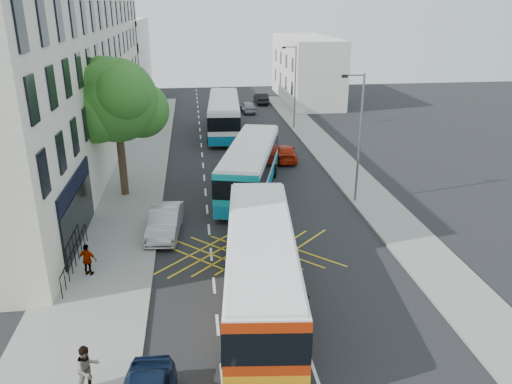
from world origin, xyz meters
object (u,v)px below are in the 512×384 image
object	(u,v)px
distant_car_silver	(247,107)
motorbike	(300,307)
bus_near	(261,266)
lamp_far	(294,83)
parked_car_silver	(165,222)
bus_mid	(250,167)
lamp_near	(359,132)
pedestrian_near	(88,369)
red_hatchback	(285,153)
street_tree	(116,101)
distant_car_grey	(226,105)
distant_car_dark	(261,98)
bus_far	(224,115)
pedestrian_far	(88,260)

from	to	relation	value
distant_car_silver	motorbike	bearing A→B (deg)	80.49
bus_near	lamp_far	bearing A→B (deg)	82.32
parked_car_silver	bus_mid	bearing A→B (deg)	53.76
lamp_near	pedestrian_near	bearing A→B (deg)	-132.07
motorbike	red_hatchback	world-z (taller)	motorbike
bus_near	motorbike	bearing A→B (deg)	-51.46
street_tree	distant_car_grey	world-z (taller)	street_tree
parked_car_silver	distant_car_dark	xyz separation A→B (m)	(10.46, 37.31, -0.08)
bus_far	distant_car_dark	world-z (taller)	bus_far
bus_near	distant_car_silver	xyz separation A→B (m)	(3.78, 39.46, -1.09)
distant_car_grey	pedestrian_far	size ratio (longest dim) A/B	2.90
parked_car_silver	bus_near	bearing A→B (deg)	-54.17
bus_mid	lamp_far	bearing A→B (deg)	84.50
distant_car_grey	pedestrian_far	xyz separation A→B (m)	(-9.11, -37.84, 0.30)
street_tree	bus_near	distance (m)	16.06
pedestrian_near	pedestrian_far	distance (m)	7.77
red_hatchback	pedestrian_near	world-z (taller)	pedestrian_near
pedestrian_near	lamp_far	bearing A→B (deg)	31.05
motorbike	parked_car_silver	world-z (taller)	motorbike
lamp_near	street_tree	bearing A→B (deg)	168.60
lamp_far	parked_car_silver	distance (m)	26.40
motorbike	lamp_near	bearing A→B (deg)	71.48
street_tree	pedestrian_near	xyz separation A→B (m)	(0.98, -18.18, -5.29)
street_tree	lamp_far	xyz separation A→B (m)	(14.71, 17.03, -1.68)
street_tree	pedestrian_far	size ratio (longest dim) A/B	5.68
lamp_near	distant_car_silver	xyz separation A→B (m)	(-3.70, 28.82, -3.95)
distant_car_silver	distant_car_dark	size ratio (longest dim) A/B	0.95
distant_car_silver	pedestrian_far	xyz separation A→B (m)	(-11.43, -36.38, 0.26)
pedestrian_near	pedestrian_far	xyz separation A→B (m)	(-1.40, 7.65, -0.07)
distant_car_dark	bus_far	bearing A→B (deg)	67.85
street_tree	bus_mid	distance (m)	9.52
distant_car_grey	distant_car_silver	xyz separation A→B (m)	(2.32, -1.46, 0.04)
bus_far	pedestrian_far	bearing A→B (deg)	-103.12
bus_near	pedestrian_near	size ratio (longest dim) A/B	7.15
bus_far	red_hatchback	size ratio (longest dim) A/B	2.92
street_tree	pedestrian_far	world-z (taller)	street_tree
lamp_near	bus_mid	world-z (taller)	lamp_near
bus_near	red_hatchback	size ratio (longest dim) A/B	2.83
bus_near	street_tree	bearing A→B (deg)	124.01
lamp_far	motorbike	world-z (taller)	lamp_far
distant_car_grey	pedestrian_near	size ratio (longest dim) A/B	2.65
lamp_near	distant_car_dark	bearing A→B (deg)	92.24
lamp_near	motorbike	world-z (taller)	lamp_near
lamp_near	pedestrian_far	bearing A→B (deg)	-153.43
street_tree	distant_car_silver	size ratio (longest dim) A/B	2.24
street_tree	bus_near	size ratio (longest dim) A/B	0.73
street_tree	distant_car_grey	xyz separation A→B (m)	(8.69, 27.31, -5.67)
bus_far	parked_car_silver	xyz separation A→B (m)	(-4.77, -22.38, -1.08)
lamp_far	bus_mid	world-z (taller)	lamp_far
lamp_near	lamp_far	bearing A→B (deg)	90.00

